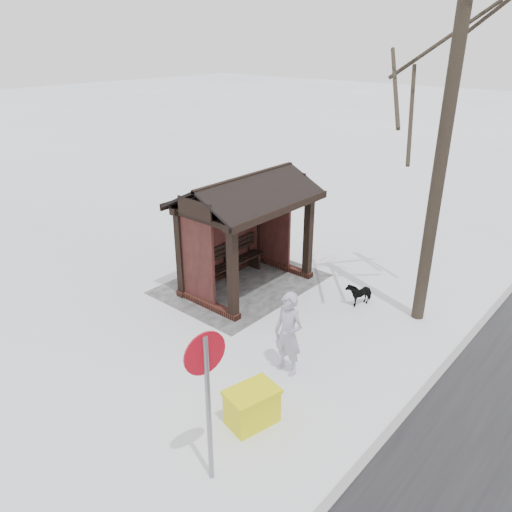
# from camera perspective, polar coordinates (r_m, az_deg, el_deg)

# --- Properties ---
(ground) EXTENTS (120.00, 120.00, 0.00)m
(ground) POSITION_cam_1_polar(r_m,az_deg,el_deg) (13.61, -1.00, -3.44)
(ground) COLOR white
(ground) RESTS_ON ground
(kerb) EXTENTS (120.00, 0.15, 0.06)m
(kerb) POSITION_cam_1_polar(r_m,az_deg,el_deg) (11.24, 20.86, -11.64)
(kerb) COLOR gray
(kerb) RESTS_ON ground
(trampled_patch) EXTENTS (4.20, 3.20, 0.02)m
(trampled_patch) POSITION_cam_1_polar(r_m,az_deg,el_deg) (13.72, -1.63, -3.16)
(trampled_patch) COLOR gray
(trampled_patch) RESTS_ON ground
(bus_shelter) EXTENTS (3.60, 2.40, 3.09)m
(bus_shelter) POSITION_cam_1_polar(r_m,az_deg,el_deg) (12.86, -1.60, 5.37)
(bus_shelter) COLOR #361B13
(bus_shelter) RESTS_ON ground
(tree_near) EXTENTS (3.42, 3.42, 9.03)m
(tree_near) POSITION_cam_1_polar(r_m,az_deg,el_deg) (11.18, 22.18, 21.82)
(tree_near) COLOR black
(tree_near) RESTS_ON ground
(pedestrian) EXTENTS (0.43, 0.65, 1.76)m
(pedestrian) POSITION_cam_1_polar(r_m,az_deg,el_deg) (9.93, 3.73, -8.88)
(pedestrian) COLOR #A49BB6
(pedestrian) RESTS_ON ground
(dog) EXTENTS (0.77, 0.52, 0.59)m
(dog) POSITION_cam_1_polar(r_m,az_deg,el_deg) (12.89, 11.71, -4.15)
(dog) COLOR black
(dog) RESTS_ON ground
(grit_bin) EXTENTS (1.01, 0.80, 0.69)m
(grit_bin) POSITION_cam_1_polar(r_m,az_deg,el_deg) (9.05, -0.46, -16.79)
(grit_bin) COLOR yellow
(grit_bin) RESTS_ON ground
(road_sign) EXTENTS (0.66, 0.16, 2.61)m
(road_sign) POSITION_cam_1_polar(r_m,az_deg,el_deg) (7.21, -5.71, -13.77)
(road_sign) COLOR gray
(road_sign) RESTS_ON ground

